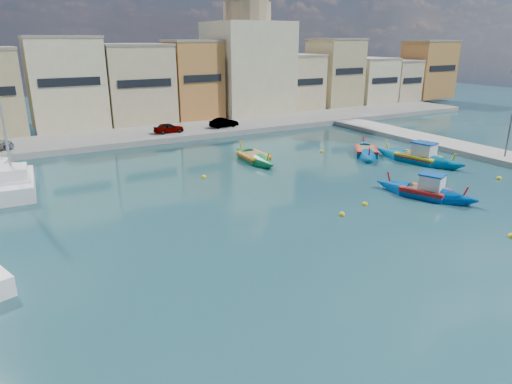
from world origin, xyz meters
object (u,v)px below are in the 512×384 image
object	(u,v)px
yacht_midnorth	(14,179)
luzzu_turquoise_cabin	(418,158)
luzzu_cyan_mid	(366,152)
quay_street_lamp	(512,113)
luzzu_green	(254,158)
church_block	(247,54)
luzzu_blue_cabin	(425,192)

from	to	relation	value
yacht_midnorth	luzzu_turquoise_cabin	bearing A→B (deg)	-17.77
luzzu_turquoise_cabin	luzzu_cyan_mid	size ratio (longest dim) A/B	1.23
quay_street_lamp	yacht_midnorth	bearing A→B (deg)	160.06
luzzu_turquoise_cabin	yacht_midnorth	bearing A→B (deg)	162.23
luzzu_turquoise_cabin	luzzu_green	size ratio (longest dim) A/B	1.21
quay_street_lamp	church_block	bearing A→B (deg)	102.35
luzzu_turquoise_cabin	luzzu_cyan_mid	xyz separation A→B (m)	(-2.20, 4.28, -0.10)
luzzu_cyan_mid	luzzu_green	size ratio (longest dim) A/B	0.98
luzzu_green	luzzu_cyan_mid	bearing A→B (deg)	-17.45
church_block	yacht_midnorth	world-z (taller)	church_block
luzzu_turquoise_cabin	church_block	bearing A→B (deg)	91.44
luzzu_cyan_mid	luzzu_green	xyz separation A→B (m)	(-10.34, 3.25, 0.01)
church_block	yacht_midnorth	size ratio (longest dim) A/B	1.50
church_block	luzzu_cyan_mid	xyz separation A→B (m)	(-1.44, -25.96, -8.16)
church_block	luzzu_blue_cabin	size ratio (longest dim) A/B	2.53
luzzu_cyan_mid	luzzu_green	distance (m)	10.84
church_block	quay_street_lamp	distance (m)	35.04
quay_street_lamp	luzzu_cyan_mid	distance (m)	12.66
luzzu_green	yacht_midnorth	world-z (taller)	yacht_midnorth
quay_street_lamp	luzzu_turquoise_cabin	xyz separation A→B (m)	(-6.69, 3.76, -3.99)
luzzu_cyan_mid	luzzu_turquoise_cabin	bearing A→B (deg)	-62.78
luzzu_blue_cabin	yacht_midnorth	bearing A→B (deg)	145.44
quay_street_lamp	luzzu_blue_cabin	xyz separation A→B (m)	(-13.65, -3.08, -4.02)
luzzu_blue_cabin	luzzu_cyan_mid	world-z (taller)	luzzu_blue_cabin
quay_street_lamp	luzzu_green	world-z (taller)	quay_street_lamp
church_block	luzzu_turquoise_cabin	bearing A→B (deg)	-88.56
quay_street_lamp	luzzu_green	bearing A→B (deg)	149.58
church_block	luzzu_cyan_mid	distance (m)	27.25
luzzu_turquoise_cabin	luzzu_green	world-z (taller)	luzzu_turquoise_cabin
church_block	luzzu_turquoise_cabin	xyz separation A→B (m)	(0.76, -30.24, -8.06)
luzzu_blue_cabin	luzzu_green	world-z (taller)	luzzu_blue_cabin
church_block	luzzu_blue_cabin	xyz separation A→B (m)	(-6.20, -37.08, -8.09)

